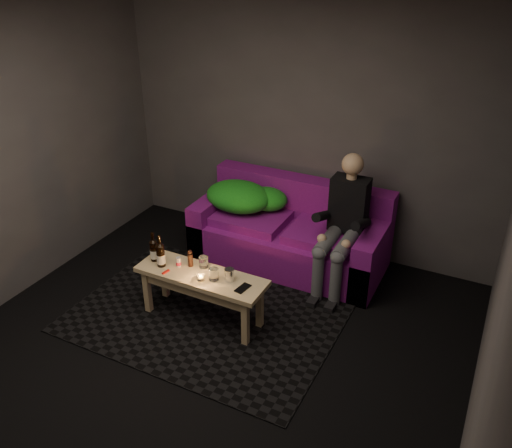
% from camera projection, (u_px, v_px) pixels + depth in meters
% --- Properties ---
extents(floor, '(4.50, 4.50, 0.00)m').
position_uv_depth(floor, '(191.00, 368.00, 4.25)').
color(floor, black).
rests_on(floor, ground).
extents(room, '(4.50, 4.50, 4.50)m').
position_uv_depth(room, '(214.00, 151.00, 3.84)').
color(room, silver).
rests_on(room, ground).
extents(rug, '(2.31, 1.69, 0.01)m').
position_uv_depth(rug, '(206.00, 315.00, 4.83)').
color(rug, black).
rests_on(rug, floor).
extents(sofa, '(1.91, 0.86, 0.82)m').
position_uv_depth(sofa, '(291.00, 235.00, 5.51)').
color(sofa, '#77107A').
rests_on(sofa, floor).
extents(green_blanket, '(0.84, 0.57, 0.29)m').
position_uv_depth(green_blanket, '(244.00, 197.00, 5.57)').
color(green_blanket, '#18851C').
rests_on(green_blanket, sofa).
extents(person, '(0.34, 0.79, 1.27)m').
position_uv_depth(person, '(343.00, 222.00, 4.99)').
color(person, black).
rests_on(person, sofa).
extents(coffee_table, '(1.15, 0.37, 0.47)m').
position_uv_depth(coffee_table, '(202.00, 282.00, 4.61)').
color(coffee_table, tan).
rests_on(coffee_table, rug).
extents(beer_bottle_a, '(0.07, 0.07, 0.27)m').
position_uv_depth(beer_bottle_a, '(154.00, 250.00, 4.72)').
color(beer_bottle_a, black).
rests_on(beer_bottle_a, coffee_table).
extents(beer_bottle_b, '(0.07, 0.07, 0.30)m').
position_uv_depth(beer_bottle_b, '(161.00, 255.00, 4.63)').
color(beer_bottle_b, black).
rests_on(beer_bottle_b, coffee_table).
extents(salt_shaker, '(0.05, 0.05, 0.09)m').
position_uv_depth(salt_shaker, '(178.00, 262.00, 4.65)').
color(salt_shaker, silver).
rests_on(salt_shaker, coffee_table).
extents(pepper_mill, '(0.05, 0.05, 0.12)m').
position_uv_depth(pepper_mill, '(190.00, 260.00, 4.65)').
color(pepper_mill, black).
rests_on(pepper_mill, coffee_table).
extents(tumbler_back, '(0.09, 0.09, 0.10)m').
position_uv_depth(tumbler_back, '(204.00, 262.00, 4.65)').
color(tumbler_back, white).
rests_on(tumbler_back, coffee_table).
extents(tealight, '(0.07, 0.07, 0.05)m').
position_uv_depth(tealight, '(201.00, 278.00, 4.48)').
color(tealight, white).
rests_on(tealight, coffee_table).
extents(tumbler_front, '(0.10, 0.10, 0.11)m').
position_uv_depth(tumbler_front, '(214.00, 274.00, 4.47)').
color(tumbler_front, white).
rests_on(tumbler_front, coffee_table).
extents(steel_cup, '(0.08, 0.08, 0.11)m').
position_uv_depth(steel_cup, '(229.00, 275.00, 4.46)').
color(steel_cup, silver).
rests_on(steel_cup, coffee_table).
extents(smartphone, '(0.10, 0.16, 0.01)m').
position_uv_depth(smartphone, '(243.00, 288.00, 4.38)').
color(smartphone, black).
rests_on(smartphone, coffee_table).
extents(red_lighter, '(0.03, 0.08, 0.01)m').
position_uv_depth(red_lighter, '(166.00, 272.00, 4.59)').
color(red_lighter, red).
rests_on(red_lighter, coffee_table).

